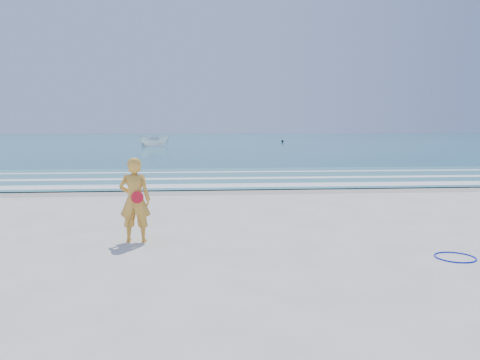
{
  "coord_description": "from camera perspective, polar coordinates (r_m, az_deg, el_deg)",
  "views": [
    {
      "loc": [
        -0.41,
        -9.81,
        2.56
      ],
      "look_at": [
        0.77,
        4.0,
        1.0
      ],
      "focal_mm": 35.0,
      "sensor_mm": 36.0,
      "label": 1
    }
  ],
  "objects": [
    {
      "name": "ground",
      "position": [
        10.15,
        -2.44,
        -8.21
      ],
      "size": [
        400.0,
        400.0,
        0.0
      ],
      "primitive_type": "plane",
      "color": "silver",
      "rests_on": "ground"
    },
    {
      "name": "buoy",
      "position": [
        79.3,
        5.2,
        4.74
      ],
      "size": [
        0.42,
        0.42,
        0.42
      ],
      "primitive_type": "sphere",
      "color": "black",
      "rests_on": "ocean"
    },
    {
      "name": "ocean",
      "position": [
        114.84,
        -4.72,
        5.15
      ],
      "size": [
        400.0,
        190.0,
        0.04
      ],
      "primitive_type": "cube",
      "color": "#19727F",
      "rests_on": "ground"
    },
    {
      "name": "boat",
      "position": [
        63.0,
        -10.33,
        4.75
      ],
      "size": [
        4.32,
        2.64,
        1.56
      ],
      "primitive_type": "imported",
      "rotation": [
        0.0,
        0.0,
        1.87
      ],
      "color": "white",
      "rests_on": "ocean"
    },
    {
      "name": "foam_far",
      "position": [
        26.43,
        -3.99,
        0.97
      ],
      "size": [
        400.0,
        0.6,
        0.01
      ],
      "primitive_type": "cube",
      "color": "white",
      "rests_on": "shallow"
    },
    {
      "name": "foam_near",
      "position": [
        20.27,
        -3.7,
        -0.69
      ],
      "size": [
        400.0,
        1.4,
        0.01
      ],
      "primitive_type": "cube",
      "color": "white",
      "rests_on": "shallow"
    },
    {
      "name": "wet_sand",
      "position": [
        18.99,
        -3.62,
        -1.33
      ],
      "size": [
        400.0,
        2.4,
        0.0
      ],
      "primitive_type": "cube",
      "color": "#B2A893",
      "rests_on": "ground"
    },
    {
      "name": "foam_mid",
      "position": [
        23.15,
        -3.86,
        0.2
      ],
      "size": [
        400.0,
        0.9,
        0.01
      ],
      "primitive_type": "cube",
      "color": "white",
      "rests_on": "shallow"
    },
    {
      "name": "shallow",
      "position": [
        23.94,
        -3.89,
        0.39
      ],
      "size": [
        400.0,
        10.0,
        0.01
      ],
      "primitive_type": "cube",
      "color": "#59B7AD",
      "rests_on": "ocean"
    },
    {
      "name": "woman",
      "position": [
        10.71,
        -12.69,
        -2.37
      ],
      "size": [
        0.73,
        0.51,
        1.91
      ],
      "color": "gold",
      "rests_on": "ground"
    },
    {
      "name": "hoop",
      "position": [
        10.27,
        24.75,
        -8.54
      ],
      "size": [
        1.04,
        1.04,
        0.03
      ],
      "primitive_type": "torus",
      "rotation": [
        0.0,
        0.0,
        -0.43
      ],
      "color": "#0B1BC9",
      "rests_on": "ground"
    }
  ]
}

